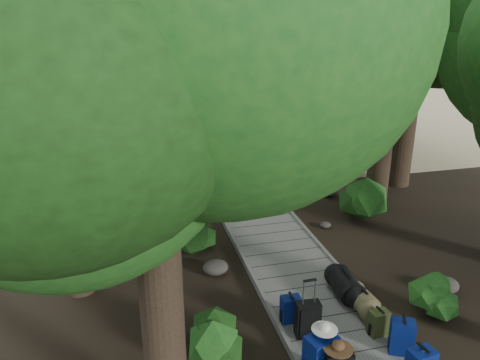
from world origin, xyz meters
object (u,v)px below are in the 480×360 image
object	(u,v)px
backpack_left_d	(291,308)
suitcase_on_boardwalk	(308,319)
duffel_right_black	(345,285)
duffel_right_khaki	(362,300)
lone_suitcase_on_sand	(226,154)
kayak	(142,152)
sun_lounger	(295,139)
backpack_left_c	(321,356)
backpack_right_c	(402,335)
backpack_right_d	(379,322)

from	to	relation	value
backpack_left_d	suitcase_on_boardwalk	distance (m)	0.48
duffel_right_black	suitcase_on_boardwalk	xyz separation A→B (m)	(-1.16, -0.92, 0.08)
duffel_right_khaki	lone_suitcase_on_sand	xyz separation A→B (m)	(-0.41, 9.74, 0.03)
backpack_left_d	duffel_right_khaki	bearing A→B (deg)	0.35
backpack_left_d	kayak	distance (m)	11.52
lone_suitcase_on_sand	sun_lounger	distance (m)	3.48
backpack_left_c	suitcase_on_boardwalk	world-z (taller)	backpack_left_c
suitcase_on_boardwalk	sun_lounger	bearing A→B (deg)	75.55
backpack_right_c	backpack_right_d	world-z (taller)	backpack_right_c
lone_suitcase_on_sand	backpack_right_c	bearing A→B (deg)	-94.06
backpack_left_c	backpack_right_c	world-z (taller)	backpack_left_c
backpack_right_d	sun_lounger	xyz separation A→B (m)	(2.85, 11.78, -0.02)
duffel_right_black	backpack_right_d	bearing A→B (deg)	-83.93
backpack_left_d	backpack_right_c	size ratio (longest dim) A/B	0.82
backpack_right_d	duffel_right_black	bearing A→B (deg)	86.25
suitcase_on_boardwalk	kayak	xyz separation A→B (m)	(-2.16, 11.79, -0.26)
backpack_right_d	backpack_right_c	bearing A→B (deg)	-81.91
backpack_left_c	kayak	bearing A→B (deg)	81.91
backpack_right_d	suitcase_on_boardwalk	xyz separation A→B (m)	(-1.20, 0.27, 0.08)
lone_suitcase_on_sand	sun_lounger	bearing A→B (deg)	16.05
duffel_right_black	kayak	distance (m)	11.38
backpack_left_c	duffel_right_khaki	size ratio (longest dim) A/B	1.37
backpack_right_c	duffel_right_khaki	bearing A→B (deg)	120.32
duffel_right_khaki	kayak	world-z (taller)	duffel_right_khaki
lone_suitcase_on_sand	kayak	distance (m)	3.43
duffel_right_black	sun_lounger	xyz separation A→B (m)	(2.89, 10.59, -0.01)
duffel_right_khaki	sun_lounger	xyz separation A→B (m)	(2.80, 11.08, 0.02)
kayak	duffel_right_black	bearing A→B (deg)	-88.11
duffel_right_black	backpack_left_d	bearing A→B (deg)	-156.48
suitcase_on_boardwalk	backpack_left_d	bearing A→B (deg)	111.47
lone_suitcase_on_sand	kayak	size ratio (longest dim) A/B	0.21
backpack_right_c	backpack_left_d	bearing A→B (deg)	166.97
backpack_left_d	kayak	xyz separation A→B (m)	(-2.03, 11.34, -0.20)
duffel_right_black	sun_lounger	size ratio (longest dim) A/B	0.38
backpack_left_c	duffel_right_khaki	bearing A→B (deg)	27.78
sun_lounger	backpack_left_d	bearing A→B (deg)	-97.46
suitcase_on_boardwalk	lone_suitcase_on_sand	bearing A→B (deg)	90.22
duffel_right_black	suitcase_on_boardwalk	world-z (taller)	suitcase_on_boardwalk
backpack_right_c	duffel_right_khaki	xyz separation A→B (m)	(-0.07, 1.19, -0.12)
backpack_left_c	duffel_right_khaki	world-z (taller)	backpack_left_c
backpack_right_c	sun_lounger	xyz separation A→B (m)	(2.73, 12.27, -0.09)
kayak	backpack_right_c	bearing A→B (deg)	-89.56
backpack_right_c	duffel_right_khaki	size ratio (longest dim) A/B	1.04
suitcase_on_boardwalk	duffel_right_black	bearing A→B (deg)	43.27
backpack_left_c	backpack_right_d	bearing A→B (deg)	10.88
duffel_right_black	kayak	size ratio (longest dim) A/B	0.24
backpack_left_c	suitcase_on_boardwalk	bearing A→B (deg)	61.81
duffel_right_black	suitcase_on_boardwalk	bearing A→B (deg)	-137.78
backpack_right_d	kayak	world-z (taller)	backpack_right_d
backpack_left_d	lone_suitcase_on_sand	world-z (taller)	lone_suitcase_on_sand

